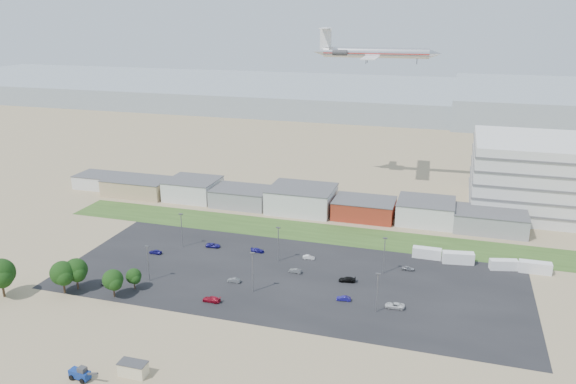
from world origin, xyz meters
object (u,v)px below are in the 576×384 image
at_px(airliner, 376,53).
at_px(parked_car_5, 155,252).
at_px(parked_car_8, 408,268).
at_px(parked_car_12, 347,279).
at_px(box_trailer_a, 427,253).
at_px(parked_car_0, 395,305).
at_px(parked_car_4, 234,280).
at_px(parked_car_11, 309,257).
at_px(parked_car_3, 211,299).
at_px(parked_car_6, 257,250).
at_px(tree_far_left, 1,276).
at_px(parked_car_7, 295,271).
at_px(parked_car_1, 344,298).
at_px(telehandler, 80,373).
at_px(parked_car_9, 213,245).
at_px(portable_shed, 133,369).
at_px(parked_car_10, 109,284).

relative_size(airliner, parked_car_5, 13.24).
bearing_deg(parked_car_8, parked_car_12, 124.51).
bearing_deg(box_trailer_a, parked_car_12, -131.00).
xyz_separation_m(parked_car_0, parked_car_4, (-40.83, 1.33, -0.07)).
bearing_deg(parked_car_11, box_trailer_a, -75.66).
bearing_deg(box_trailer_a, parked_car_3, -139.03).
xyz_separation_m(parked_car_3, parked_car_5, (-26.87, 20.97, -0.03)).
bearing_deg(parked_car_6, tree_far_left, 131.42).
bearing_deg(parked_car_7, parked_car_1, 58.44).
distance_m(parked_car_1, parked_car_6, 36.07).
height_order(airliner, parked_car_11, airliner).
bearing_deg(telehandler, parked_car_4, 81.44).
xyz_separation_m(telehandler, parked_car_0, (53.47, 44.11, -0.75)).
bearing_deg(parked_car_5, box_trailer_a, 105.24).
bearing_deg(parked_car_9, parked_car_8, -93.54).
bearing_deg(portable_shed, tree_far_left, 158.14).
height_order(parked_car_1, parked_car_3, parked_car_3).
relative_size(parked_car_0, parked_car_10, 1.11).
bearing_deg(tree_far_left, box_trailer_a, 28.76).
bearing_deg(parked_car_0, airliner, -171.53).
xyz_separation_m(portable_shed, tree_far_left, (-46.74, 18.07, 4.17)).
bearing_deg(parked_car_5, parked_car_4, 70.96).
bearing_deg(box_trailer_a, parked_car_9, -169.72).
distance_m(parked_car_10, parked_car_12, 60.34).
relative_size(parked_car_6, parked_car_7, 1.14).
height_order(parked_car_9, parked_car_12, parked_car_12).
xyz_separation_m(parked_car_0, parked_car_8, (1.08, 21.32, -0.06)).
bearing_deg(parked_car_3, parked_car_7, 145.94).
bearing_deg(parked_car_9, parked_car_4, -147.45).
distance_m(tree_far_left, parked_car_7, 72.18).
height_order(portable_shed, parked_car_12, portable_shed).
height_order(box_trailer_a, parked_car_7, box_trailer_a).
distance_m(box_trailer_a, airliner, 87.27).
bearing_deg(parked_car_12, parked_car_3, -63.68).
relative_size(parked_car_0, parked_car_12, 1.04).
bearing_deg(box_trailer_a, telehandler, -127.69).
bearing_deg(parked_car_5, tree_far_left, -33.38).
bearing_deg(parked_car_10, parked_car_9, -28.82).
bearing_deg(parked_car_12, parked_car_8, 120.63).
distance_m(parked_car_7, parked_car_9, 29.35).
xyz_separation_m(box_trailer_a, parked_car_0, (-5.31, -30.98, -0.84)).
height_order(portable_shed, tree_far_left, tree_far_left).
distance_m(parked_car_6, parked_car_11, 15.36).
xyz_separation_m(telehandler, parked_car_9, (-1.74, 64.51, -0.79)).
bearing_deg(tree_far_left, parked_car_3, 14.08).
distance_m(box_trailer_a, parked_car_12, 28.02).
relative_size(airliner, parked_car_3, 10.79).
bearing_deg(parked_car_9, parked_car_1, -119.80).
height_order(parked_car_1, parked_car_12, parked_car_12).
distance_m(portable_shed, parked_car_5, 56.90).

